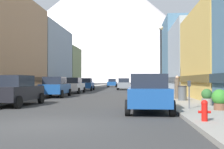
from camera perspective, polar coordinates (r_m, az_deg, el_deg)
The scene contains 23 objects.
ground_plane at distance 9.93m, azimuth -14.24°, elevation -9.80°, with size 400.00×400.00×0.00m, color #363636.
sidewalk_left at distance 45.31m, azimuth -7.56°, elevation -2.91°, with size 2.50×100.00×0.15m, color gray.
sidewalk_right at distance 44.44m, azimuth 8.44°, elevation -2.94°, with size 2.50×100.00×0.15m, color gray.
storefront_left_2 at distance 44.06m, azimuth -14.08°, elevation 2.89°, with size 6.93×13.93×9.42m.
storefront_left_3 at distance 55.50m, azimuth -11.76°, elevation 1.17°, with size 9.92×8.23×7.65m.
storefront_right_2 at distance 33.79m, azimuth 19.17°, elevation 2.73°, with size 8.78×9.48×7.75m.
storefront_right_3 at distance 43.93m, azimuth 14.24°, elevation 3.39°, with size 6.55×11.47×10.20m.
car_left_0 at distance 17.71m, azimuth -18.68°, elevation -3.01°, with size 2.22×4.47×1.78m.
car_left_1 at distance 25.78m, azimuth -11.20°, elevation -2.43°, with size 2.15×4.44×1.78m.
car_left_2 at distance 33.12m, azimuth -7.68°, elevation -2.15°, with size 2.11×4.42×1.78m.
car_left_3 at distance 41.74m, azimuth -5.15°, elevation -1.93°, with size 2.22×4.47×1.78m.
car_right_0 at distance 13.64m, azimuth 7.22°, elevation -3.65°, with size 2.09×4.41×1.78m.
car_right_1 at distance 20.63m, azimuth 6.27°, elevation -2.79°, with size 2.23×4.48×1.78m.
car_driving_0 at distance 44.15m, azimuth 2.42°, elevation -1.89°, with size 2.06×4.40×1.78m.
car_driving_1 at distance 62.39m, azimuth 0.06°, elevation -1.66°, with size 2.06×4.40×1.78m.
fire_hydrant_near at distance 9.99m, azimuth 17.93°, elevation -6.69°, with size 0.40×0.22×0.70m.
parking_meter_near at distance 14.13m, azimuth 15.10°, elevation -3.07°, with size 0.14×0.10×1.33m.
trash_bin_right at distance 19.72m, azimuth 13.82°, elevation -3.58°, with size 0.59×0.59×0.98m.
potted_plant_0 at distance 16.10m, azimuth 18.35°, elevation -4.28°, with size 0.57×0.57×0.89m.
potted_plant_2 at distance 13.90m, azimuth 20.63°, elevation -4.55°, with size 0.71×0.71×0.94m.
pedestrian_0 at distance 21.34m, azimuth 12.82°, elevation -2.65°, with size 0.36×0.36×1.67m.
streetlamp_right at distance 24.00m, azimuth 9.72°, elevation 4.84°, with size 0.36×0.36×5.86m.
mountain_backdrop at distance 276.12m, azimuth -1.53°, elevation 10.20°, with size 243.53×243.53×111.24m, color silver.
Camera 1 is at (3.13, -9.31, 1.51)m, focal length 45.95 mm.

